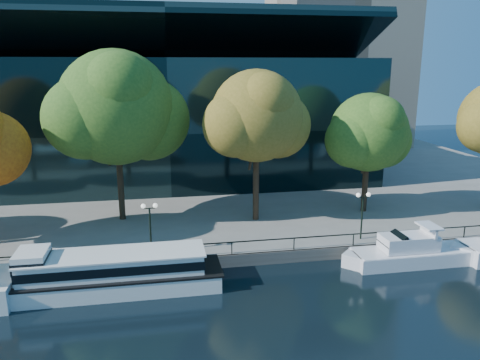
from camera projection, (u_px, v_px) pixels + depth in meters
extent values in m
plane|color=black|center=(239.00, 284.00, 33.43)|extent=(160.00, 160.00, 0.00)
cube|color=slate|center=(195.00, 169.00, 68.17)|extent=(90.00, 67.00, 1.00)
cube|color=#47443F|center=(232.00, 261.00, 36.22)|extent=(90.00, 0.25, 1.00)
cube|color=black|center=(232.00, 242.00, 36.06)|extent=(88.20, 0.08, 0.08)
cube|color=black|center=(232.00, 248.00, 36.18)|extent=(0.07, 0.07, 0.90)
cube|color=black|center=(166.00, 122.00, 61.38)|extent=(50.00, 24.00, 16.00)
cube|color=black|center=(164.00, 45.00, 55.27)|extent=(50.00, 17.14, 7.86)
cube|color=white|center=(107.00, 282.00, 32.37)|extent=(15.60, 3.79, 1.23)
cube|color=black|center=(106.00, 274.00, 32.22)|extent=(15.92, 3.87, 0.13)
cube|color=white|center=(114.00, 264.00, 32.15)|extent=(12.17, 3.11, 1.34)
cube|color=black|center=(114.00, 263.00, 32.13)|extent=(12.33, 3.18, 0.61)
cube|color=white|center=(113.00, 254.00, 31.97)|extent=(12.48, 3.26, 0.11)
cube|color=white|center=(33.00, 265.00, 31.16)|extent=(2.01, 2.65, 2.01)
cube|color=black|center=(32.00, 262.00, 31.11)|extent=(2.06, 2.73, 0.78)
cube|color=silver|center=(413.00, 257.00, 36.86)|extent=(9.65, 2.76, 1.10)
cube|color=silver|center=(355.00, 261.00, 36.03)|extent=(2.11, 2.11, 1.10)
cube|color=silver|center=(413.00, 250.00, 36.73)|extent=(9.46, 2.70, 0.07)
cube|color=silver|center=(409.00, 242.00, 36.48)|extent=(4.34, 2.07, 1.19)
cube|color=black|center=(394.00, 242.00, 36.24)|extent=(1.90, 1.99, 1.51)
cube|color=silver|center=(429.00, 230.00, 36.56)|extent=(0.23, 2.15, 0.74)
cube|color=silver|center=(429.00, 226.00, 36.47)|extent=(1.29, 2.15, 0.14)
cube|color=silver|center=(465.00, 254.00, 37.09)|extent=(2.44, 2.44, 1.33)
cylinder|color=black|center=(120.00, 176.00, 43.46)|extent=(0.56, 0.56, 8.42)
cylinder|color=black|center=(124.00, 140.00, 42.94)|extent=(1.30, 1.98, 4.20)
cylinder|color=black|center=(113.00, 145.00, 42.38)|extent=(1.19, 1.35, 3.75)
sphere|color=#2E551A|center=(116.00, 108.00, 41.94)|extent=(10.35, 10.35, 10.35)
sphere|color=#2E551A|center=(149.00, 119.00, 44.23)|extent=(7.76, 7.76, 7.76)
sphere|color=#2E551A|center=(85.00, 118.00, 40.69)|extent=(7.25, 7.25, 7.25)
sphere|color=#2E551A|center=(119.00, 88.00, 39.62)|extent=(6.21, 6.21, 6.21)
cylinder|color=black|center=(256.00, 179.00, 43.45)|extent=(0.56, 0.56, 7.82)
cylinder|color=black|center=(261.00, 146.00, 42.99)|extent=(1.23, 1.87, 3.91)
cylinder|color=black|center=(253.00, 150.00, 42.42)|extent=(1.13, 1.28, 3.50)
sphere|color=brown|center=(257.00, 116.00, 42.04)|extent=(8.33, 8.33, 8.33)
sphere|color=brown|center=(277.00, 125.00, 43.88)|extent=(6.25, 6.25, 6.25)
sphere|color=brown|center=(235.00, 125.00, 41.03)|extent=(5.83, 5.83, 5.83)
sphere|color=brown|center=(265.00, 101.00, 40.17)|extent=(5.00, 5.00, 5.00)
cylinder|color=black|center=(365.00, 180.00, 46.19)|extent=(0.56, 0.56, 6.34)
cylinder|color=black|center=(371.00, 155.00, 45.87)|extent=(1.06, 1.58, 3.19)
cylinder|color=black|center=(364.00, 158.00, 45.29)|extent=(0.98, 1.10, 2.85)
sphere|color=#2E551A|center=(368.00, 132.00, 45.05)|extent=(7.58, 7.58, 7.58)
sphere|color=#2E551A|center=(382.00, 140.00, 46.72)|extent=(5.68, 5.68, 5.68)
sphere|color=#2E551A|center=(353.00, 140.00, 44.14)|extent=(5.30, 5.30, 5.30)
sphere|color=#2E551A|center=(380.00, 120.00, 43.35)|extent=(4.55, 4.55, 4.55)
cylinder|color=black|center=(150.00, 231.00, 35.99)|extent=(0.14, 0.14, 3.60)
cube|color=black|center=(149.00, 208.00, 35.55)|extent=(0.90, 0.06, 0.06)
sphere|color=white|center=(143.00, 206.00, 35.42)|extent=(0.36, 0.36, 0.36)
sphere|color=white|center=(155.00, 205.00, 35.57)|extent=(0.36, 0.36, 0.36)
cylinder|color=black|center=(362.00, 218.00, 38.99)|extent=(0.14, 0.14, 3.60)
cube|color=black|center=(363.00, 197.00, 38.54)|extent=(0.90, 0.06, 0.06)
sphere|color=white|center=(358.00, 195.00, 38.42)|extent=(0.36, 0.36, 0.36)
sphere|color=white|center=(368.00, 195.00, 38.57)|extent=(0.36, 0.36, 0.36)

